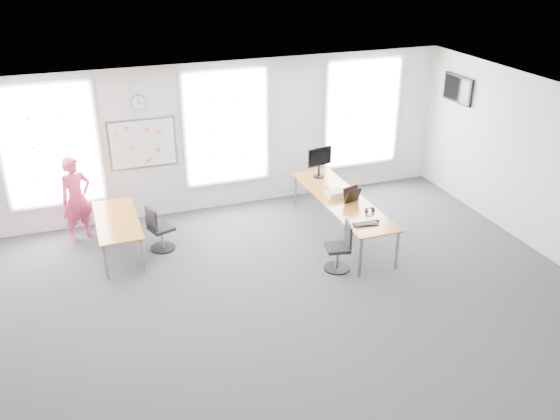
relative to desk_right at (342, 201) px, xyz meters
name	(u,v)px	position (x,y,z in m)	size (l,w,h in m)	color
floor	(280,311)	(-1.93, -1.97, -0.69)	(10.00, 10.00, 0.00)	#292A2F
ceiling	(280,120)	(-1.93, -1.97, 2.31)	(10.00, 10.00, 0.00)	silver
wall_back	(212,138)	(-1.93, 2.03, 0.81)	(10.00, 10.00, 0.00)	silver
window_left	(50,146)	(-4.93, 2.00, 1.01)	(1.60, 0.06, 2.20)	silver
window_mid	(226,127)	(-1.63, 2.00, 1.01)	(1.60, 0.06, 2.20)	silver
window_right	(362,113)	(1.37, 2.00, 1.01)	(1.60, 0.06, 2.20)	silver
desk_right	(342,201)	(0.00, 0.00, 0.00)	(0.81, 3.05, 0.74)	#A9631F
desk_left	(117,222)	(-4.01, 0.72, -0.09)	(0.72, 1.81, 0.66)	#A9631F
chair_right	(340,249)	(-0.55, -1.13, -0.32)	(0.45, 0.45, 0.85)	black
chair_left	(159,231)	(-3.32, 0.58, -0.32)	(0.49, 0.49, 0.85)	black
person	(77,199)	(-4.62, 1.53, 0.11)	(0.59, 0.38, 1.61)	#D33159
whiteboard	(143,144)	(-3.28, 2.00, 0.86)	(1.20, 0.03, 0.90)	white
wall_clock	(139,103)	(-3.28, 2.00, 1.66)	(0.30, 0.30, 0.04)	gray
tv	(458,89)	(3.02, 1.03, 1.61)	(0.06, 0.90, 0.55)	black
keyboard	(365,224)	(-0.09, -1.10, 0.06)	(0.42, 0.15, 0.02)	black
mouse	(377,221)	(0.15, -1.07, 0.07)	(0.07, 0.11, 0.04)	black
lens_cap	(369,216)	(0.13, -0.82, 0.05)	(0.06, 0.06, 0.01)	black
headphones	(369,210)	(0.20, -0.70, 0.09)	(0.16, 0.09, 0.10)	black
laptop_sleeve	(352,195)	(0.10, -0.19, 0.19)	(0.36, 0.29, 0.29)	black
paper_stack	(336,194)	(-0.08, 0.12, 0.11)	(0.35, 0.26, 0.12)	beige
monitor	(319,160)	(0.01, 1.12, 0.42)	(0.56, 0.23, 0.63)	black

